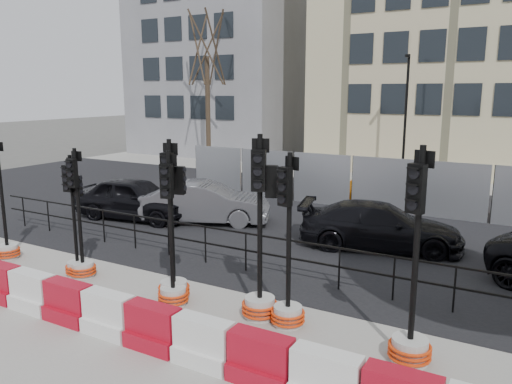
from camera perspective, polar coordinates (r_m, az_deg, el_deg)
The scene contains 22 objects.
ground at distance 11.49m, azimuth -4.27°, elevation -10.89°, with size 120.00×120.00×0.00m, color #51514C.
sidewalk_near at distance 9.38m, azimuth -14.90°, elevation -16.61°, with size 40.00×6.00×0.02m, color gray.
road at distance 17.44m, azimuth 8.58°, elevation -3.08°, with size 40.00×14.00×0.03m, color black.
sidewalk_far at distance 25.88m, azimuth 15.73°, elevation 1.37°, with size 40.00×4.00×0.02m, color gray.
building_grey at distance 36.78m, azimuth -3.63°, elevation 15.58°, with size 11.00×9.06×14.00m.
building_cream at distance 31.39m, azimuth 23.22°, elevation 19.10°, with size 15.00×10.06×18.00m.
kerb_railing at distance 12.21m, azimuth -1.18°, elevation -6.06°, with size 18.00×0.04×1.00m.
heras_fencing at distance 19.79m, azimuth 13.14°, elevation 0.38°, with size 14.33×1.72×2.00m.
lamp_post_far at distance 24.43m, azimuth 16.71°, elevation 8.34°, with size 0.12×0.56×6.00m.
tree_bare_far at distance 29.72m, azimuth -5.65°, elevation 15.86°, with size 2.00×2.00×9.00m.
barrier_row at distance 9.35m, azimuth -14.14°, elevation -14.23°, with size 16.75×0.50×0.80m.
traffic_signal_a at distance 14.66m, azimuth -26.72°, elevation -4.43°, with size 0.63×0.63×3.17m.
traffic_signal_b at distance 12.68m, azimuth -19.85°, elevation -6.03°, with size 0.58×0.58×2.92m.
traffic_signal_c at distance 12.54m, azimuth -19.34°, elevation -6.47°, with size 0.61×0.61×3.09m.
traffic_signal_d at distance 10.70m, azimuth -9.43°, elevation -8.06°, with size 0.67×0.67×3.42m.
traffic_signal_e at distance 10.50m, azimuth -9.55°, elevation -9.32°, with size 0.64×0.64×3.23m.
traffic_signal_f at distance 9.72m, azimuth 0.49°, elevation -9.68°, with size 0.71×0.71×3.60m.
traffic_signal_g at distance 9.50m, azimuth 3.63°, elevation -11.36°, with size 0.65×0.65×3.30m.
traffic_signal_h at distance 8.64m, azimuth 17.30°, elevation -13.91°, with size 0.70×0.70×3.57m.
car_a at distance 17.66m, azimuth -13.67°, elevation -0.72°, with size 4.47×2.27×1.46m, color black.
car_b at distance 16.75m, azimuth -5.75°, elevation -1.22°, with size 4.46×3.03×1.39m, color #4F4F54.
car_c at distance 14.42m, azimuth 14.00°, elevation -3.80°, with size 4.78×2.82×1.30m, color black.
Camera 1 is at (5.93, -8.81, 4.37)m, focal length 35.00 mm.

